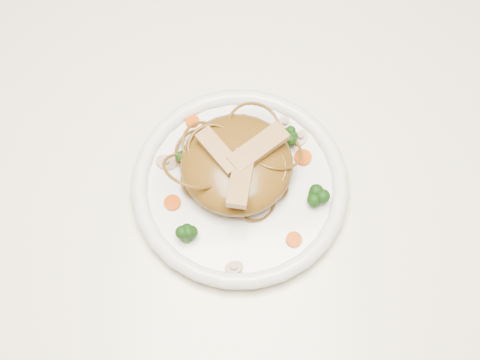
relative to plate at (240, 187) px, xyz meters
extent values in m
plane|color=brown|center=(-0.01, -0.02, -0.76)|extent=(4.00, 4.00, 0.00)
cube|color=#F3EBCE|center=(-0.01, -0.02, -0.03)|extent=(1.20, 0.80, 0.04)
cylinder|color=brown|center=(0.53, 0.32, -0.40)|extent=(0.06, 0.06, 0.71)
cylinder|color=white|center=(0.00, 0.00, 0.00)|extent=(0.27, 0.27, 0.02)
ellipsoid|color=brown|center=(0.00, 0.02, 0.03)|extent=(0.17, 0.17, 0.04)
cube|color=tan|center=(0.02, 0.02, 0.06)|extent=(0.08, 0.06, 0.01)
cube|color=tan|center=(-0.02, 0.02, 0.06)|extent=(0.05, 0.07, 0.01)
cube|color=tan|center=(0.00, -0.02, 0.06)|extent=(0.04, 0.08, 0.01)
cylinder|color=#DB4A08|center=(0.04, 0.07, 0.01)|extent=(0.02, 0.02, 0.00)
cylinder|color=#DB4A08|center=(-0.09, -0.01, 0.01)|extent=(0.03, 0.03, 0.00)
cylinder|color=#DB4A08|center=(0.08, 0.03, 0.01)|extent=(0.03, 0.03, 0.00)
cylinder|color=#DB4A08|center=(-0.05, 0.10, 0.01)|extent=(0.02, 0.02, 0.00)
cylinder|color=#DB4A08|center=(0.05, -0.08, 0.01)|extent=(0.02, 0.02, 0.00)
cylinder|color=#C0AB90|center=(-0.02, -0.11, 0.01)|extent=(0.03, 0.03, 0.01)
cylinder|color=#C0AB90|center=(0.08, 0.05, 0.01)|extent=(0.03, 0.03, 0.01)
cylinder|color=#C0AB90|center=(-0.09, 0.04, 0.01)|extent=(0.04, 0.04, 0.01)
cylinder|color=#C0AB90|center=(0.07, 0.08, 0.01)|extent=(0.02, 0.02, 0.01)
camera|label=1|loc=(-0.04, -0.34, 0.77)|focal=50.48mm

